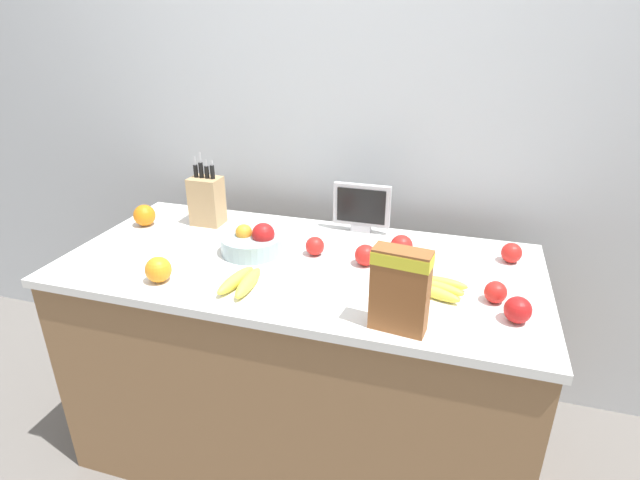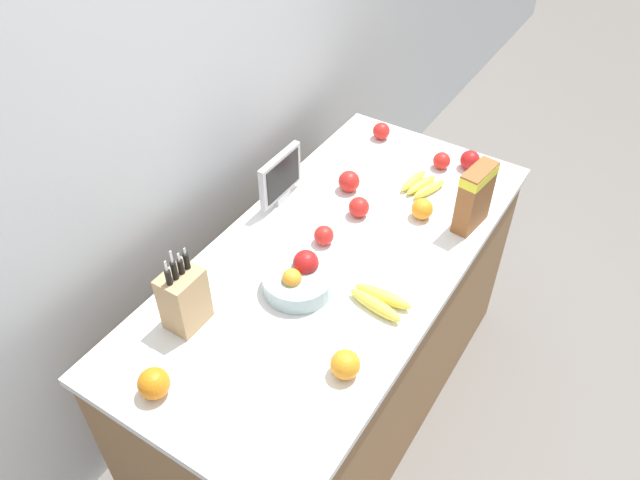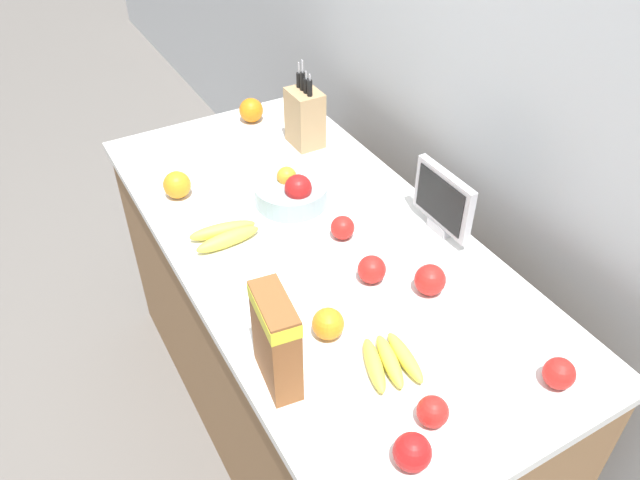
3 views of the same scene
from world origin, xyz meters
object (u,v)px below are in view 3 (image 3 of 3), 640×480
at_px(small_monitor, 443,201).
at_px(apple_by_knife_block, 412,452).
at_px(banana_bunch_right, 390,361).
at_px(orange_by_cereal, 177,185).
at_px(orange_near_bowl, 328,324).
at_px(apple_near_bananas, 433,412).
at_px(apple_leftmost, 372,269).
at_px(cereal_box, 276,337).
at_px(orange_front_center, 251,110).
at_px(apple_rightmost, 343,228).
at_px(knife_block, 305,117).
at_px(apple_front, 430,280).
at_px(apple_rear, 559,373).
at_px(fruit_bowl, 292,191).
at_px(banana_bunch_left, 225,235).

relative_size(small_monitor, apple_by_knife_block, 2.94).
relative_size(banana_bunch_right, orange_by_cereal, 2.07).
relative_size(small_monitor, orange_near_bowl, 2.92).
distance_m(small_monitor, apple_near_bananas, 0.67).
distance_m(apple_by_knife_block, apple_leftmost, 0.54).
height_order(cereal_box, orange_near_bowl, cereal_box).
height_order(apple_near_bananas, apple_leftmost, apple_leftmost).
xyz_separation_m(small_monitor, orange_front_center, (-0.88, -0.20, -0.06)).
xyz_separation_m(orange_by_cereal, orange_near_bowl, (0.74, 0.12, -0.00)).
height_order(apple_leftmost, orange_by_cereal, orange_by_cereal).
relative_size(small_monitor, apple_leftmost, 3.03).
height_order(small_monitor, apple_leftmost, small_monitor).
bearing_deg(apple_rightmost, orange_by_cereal, -141.57).
bearing_deg(orange_front_center, knife_block, 21.53).
bearing_deg(apple_front, apple_rear, 9.79).
height_order(small_monitor, apple_near_bananas, small_monitor).
height_order(small_monitor, fruit_bowl, small_monitor).
bearing_deg(cereal_box, apple_by_knife_block, 30.07).
distance_m(apple_rear, orange_near_bowl, 0.53).
relative_size(apple_near_bananas, orange_near_bowl, 0.87).
relative_size(apple_near_bananas, apple_front, 0.84).
xyz_separation_m(apple_near_bananas, apple_rear, (0.06, 0.31, 0.00)).
relative_size(cereal_box, apple_front, 2.98).
distance_m(banana_bunch_left, apple_rightmost, 0.34).
height_order(knife_block, orange_by_cereal, knife_block).
xyz_separation_m(apple_near_bananas, apple_leftmost, (-0.43, 0.13, 0.00)).
relative_size(fruit_bowl, orange_front_center, 2.54).
distance_m(apple_rear, orange_front_center, 1.46).
bearing_deg(orange_near_bowl, orange_by_cereal, -171.10).
distance_m(apple_rightmost, orange_by_cereal, 0.55).
relative_size(apple_rightmost, apple_rear, 0.96).
bearing_deg(orange_by_cereal, apple_rear, 23.54).
distance_m(apple_rightmost, apple_leftmost, 0.20).
xyz_separation_m(small_monitor, apple_rear, (0.57, -0.12, -0.07)).
bearing_deg(banana_bunch_right, orange_by_cereal, -167.95).
bearing_deg(banana_bunch_left, knife_block, 128.70).
height_order(small_monitor, apple_by_knife_block, small_monitor).
bearing_deg(apple_rear, apple_rightmost, -168.10).
bearing_deg(banana_bunch_right, apple_rear, 52.72).
xyz_separation_m(apple_rightmost, orange_near_bowl, (0.31, -0.23, 0.00)).
bearing_deg(small_monitor, apple_by_knife_block, -42.05).
relative_size(apple_near_bananas, apple_rear, 0.95).
relative_size(knife_block, banana_bunch_right, 1.71).
distance_m(apple_by_knife_block, apple_rightmost, 0.73).
distance_m(banana_bunch_left, apple_near_bananas, 0.80).
relative_size(small_monitor, apple_front, 2.80).
xyz_separation_m(apple_by_knife_block, apple_leftmost, (-0.49, 0.23, -0.00)).
bearing_deg(orange_near_bowl, small_monitor, 111.58).
relative_size(fruit_bowl, apple_by_knife_block, 2.91).
distance_m(knife_block, apple_leftmost, 0.75).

